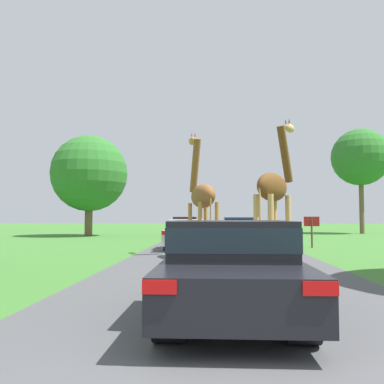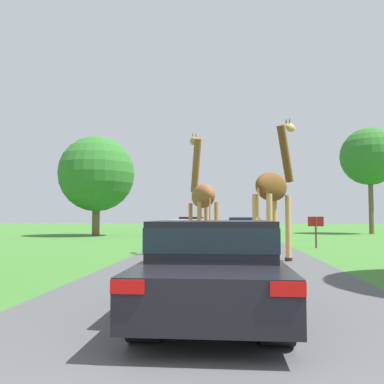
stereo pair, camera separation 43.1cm
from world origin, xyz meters
TOP-DOWN VIEW (x-y plane):
  - road at (0.00, 30.00)m, footprint 6.45×120.00m
  - giraffe_near_road at (-0.67, 12.44)m, footprint 1.26×2.64m
  - giraffe_companion at (1.70, 11.43)m, footprint 1.78×2.27m
  - car_lead_maroon at (-0.03, 4.19)m, footprint 1.86×4.05m
  - car_queue_right at (1.17, 21.31)m, footprint 1.82×4.81m
  - car_queue_left at (-2.21, 26.58)m, footprint 1.74×4.38m
  - car_far_ahead at (-1.43, 16.32)m, footprint 1.78×4.07m
  - tree_right_cluster at (12.06, 32.67)m, footprint 4.76×4.76m
  - tree_far_right at (-9.36, 27.48)m, footprint 5.57×5.57m
  - sign_post at (4.24, 17.17)m, footprint 0.70×0.08m

SIDE VIEW (x-z plane):
  - road at x=0.00m, z-range 0.00..0.00m
  - car_far_ahead at x=-1.43m, z-range 0.04..1.34m
  - car_lead_maroon at x=-0.03m, z-range 0.05..1.42m
  - car_queue_right at x=1.17m, z-range 0.05..1.43m
  - car_queue_left at x=-2.21m, z-range 0.05..1.45m
  - sign_post at x=4.24m, z-range 0.28..1.70m
  - giraffe_near_road at x=-0.67m, z-range -0.15..4.48m
  - giraffe_companion at x=1.70m, z-range -0.16..4.66m
  - tree_far_right at x=-9.36m, z-range 0.88..8.24m
  - tree_right_cluster at x=12.06m, z-range 1.98..10.75m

